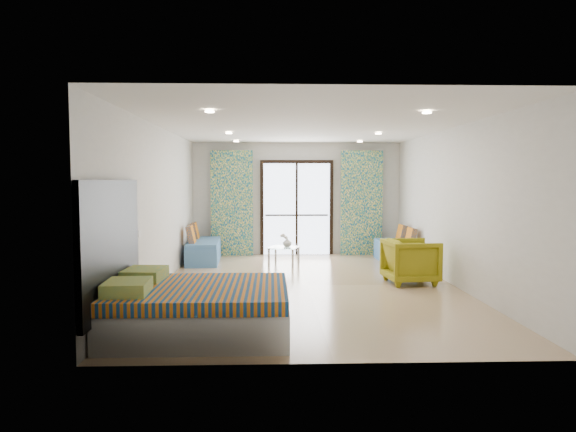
{
  "coord_description": "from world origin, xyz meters",
  "views": [
    {
      "loc": [
        -0.62,
        -8.65,
        1.8
      ],
      "look_at": [
        -0.31,
        0.59,
        1.15
      ],
      "focal_mm": 32.0,
      "sensor_mm": 36.0,
      "label": 1
    }
  ],
  "objects_px": {
    "bed": "(198,308)",
    "daybed_right": "(396,251)",
    "daybed_left": "(203,250)",
    "coffee_table": "(284,249)",
    "armchair": "(411,259)"
  },
  "relations": [
    {
      "from": "daybed_left",
      "to": "armchair",
      "type": "xyz_separation_m",
      "value": [
        3.92,
        -2.5,
        0.16
      ]
    },
    {
      "from": "coffee_table",
      "to": "bed",
      "type": "bearing_deg",
      "value": -103.21
    },
    {
      "from": "bed",
      "to": "daybed_right",
      "type": "relative_size",
      "value": 1.26
    },
    {
      "from": "daybed_left",
      "to": "daybed_right",
      "type": "distance_m",
      "value": 4.24
    },
    {
      "from": "daybed_right",
      "to": "armchair",
      "type": "xyz_separation_m",
      "value": [
        -0.31,
        -2.27,
        0.18
      ]
    },
    {
      "from": "daybed_right",
      "to": "daybed_left",
      "type": "bearing_deg",
      "value": 176.54
    },
    {
      "from": "daybed_right",
      "to": "armchair",
      "type": "relative_size",
      "value": 1.91
    },
    {
      "from": "daybed_left",
      "to": "daybed_right",
      "type": "relative_size",
      "value": 1.07
    },
    {
      "from": "daybed_left",
      "to": "daybed_right",
      "type": "height_order",
      "value": "daybed_left"
    },
    {
      "from": "bed",
      "to": "armchair",
      "type": "height_order",
      "value": "armchair"
    },
    {
      "from": "daybed_right",
      "to": "coffee_table",
      "type": "height_order",
      "value": "daybed_right"
    },
    {
      "from": "bed",
      "to": "daybed_left",
      "type": "distance_m",
      "value": 5.36
    },
    {
      "from": "daybed_right",
      "to": "armchair",
      "type": "bearing_deg",
      "value": -98.05
    },
    {
      "from": "daybed_left",
      "to": "coffee_table",
      "type": "bearing_deg",
      "value": -18.85
    },
    {
      "from": "coffee_table",
      "to": "daybed_left",
      "type": "bearing_deg",
      "value": 163.76
    }
  ]
}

